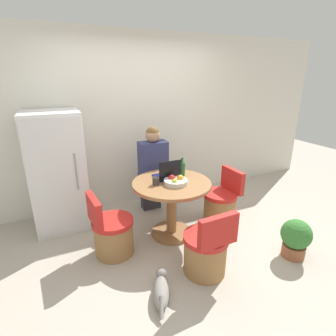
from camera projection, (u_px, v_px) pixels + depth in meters
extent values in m
plane|color=#B2A899|center=(183.00, 247.00, 3.18)|extent=(12.00, 12.00, 0.00)
cube|color=silver|center=(138.00, 121.00, 4.08)|extent=(7.00, 0.06, 2.60)
cube|color=white|center=(58.00, 171.00, 3.44)|extent=(0.68, 0.65, 1.57)
cube|color=silver|center=(59.00, 180.00, 3.16)|extent=(0.66, 0.01, 1.47)
cylinder|color=gray|center=(76.00, 172.00, 3.20)|extent=(0.02, 0.02, 0.47)
cylinder|color=olive|center=(171.00, 232.00, 3.45)|extent=(0.52, 0.52, 0.05)
cylinder|color=olive|center=(171.00, 209.00, 3.33)|extent=(0.13, 0.13, 0.65)
cylinder|color=olive|center=(171.00, 184.00, 3.21)|extent=(0.97, 0.97, 0.04)
cylinder|color=#9E7042|center=(114.00, 238.00, 3.04)|extent=(0.44, 0.44, 0.38)
cylinder|color=red|center=(113.00, 222.00, 2.96)|extent=(0.47, 0.47, 0.06)
cube|color=red|center=(94.00, 211.00, 2.81)|extent=(0.11, 0.43, 0.32)
cylinder|color=#9E7042|center=(220.00, 209.00, 3.71)|extent=(0.44, 0.44, 0.38)
cylinder|color=red|center=(221.00, 195.00, 3.63)|extent=(0.47, 0.47, 0.06)
cube|color=red|center=(232.00, 180.00, 3.65)|extent=(0.08, 0.43, 0.32)
cylinder|color=#9E7042|center=(205.00, 256.00, 2.74)|extent=(0.44, 0.44, 0.38)
cylinder|color=red|center=(206.00, 238.00, 2.67)|extent=(0.47, 0.47, 0.06)
cube|color=red|center=(218.00, 231.00, 2.45)|extent=(0.43, 0.09, 0.32)
cube|color=#2D2D38|center=(151.00, 195.00, 4.08)|extent=(0.28, 0.16, 0.44)
cube|color=#2D2D38|center=(152.00, 179.00, 3.93)|extent=(0.32, 0.36, 0.14)
cube|color=navy|center=(153.00, 159.00, 3.75)|extent=(0.40, 0.22, 0.52)
sphere|color=tan|center=(153.00, 135.00, 3.64)|extent=(0.21, 0.21, 0.21)
sphere|color=brown|center=(153.00, 133.00, 3.63)|extent=(0.19, 0.19, 0.19)
cube|color=#141947|center=(166.00, 176.00, 3.36)|extent=(0.29, 0.26, 0.02)
cube|color=black|center=(170.00, 170.00, 3.20)|extent=(0.29, 0.01, 0.24)
cylinder|color=beige|center=(176.00, 182.00, 3.14)|extent=(0.29, 0.29, 0.05)
sphere|color=orange|center=(180.00, 178.00, 3.16)|extent=(0.08, 0.08, 0.08)
sphere|color=red|center=(172.00, 178.00, 3.17)|extent=(0.08, 0.08, 0.08)
sphere|color=gold|center=(175.00, 181.00, 3.07)|extent=(0.07, 0.07, 0.07)
cylinder|color=#383333|center=(156.00, 181.00, 3.11)|extent=(0.08, 0.08, 0.09)
cylinder|color=#23602D|center=(182.00, 169.00, 3.39)|extent=(0.08, 0.08, 0.17)
cylinder|color=#23602D|center=(182.00, 160.00, 3.35)|extent=(0.03, 0.03, 0.07)
ellipsoid|color=gray|center=(161.00, 293.00, 2.43)|extent=(0.28, 0.42, 0.15)
sphere|color=gray|center=(161.00, 273.00, 2.62)|extent=(0.11, 0.11, 0.11)
cylinder|color=gray|center=(162.00, 307.00, 2.25)|extent=(0.10, 0.17, 0.13)
cylinder|color=#935638|center=(293.00, 250.00, 3.01)|extent=(0.25, 0.25, 0.15)
sphere|color=#387A33|center=(296.00, 234.00, 2.94)|extent=(0.34, 0.34, 0.34)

